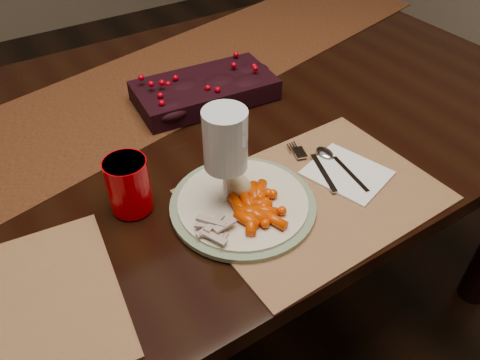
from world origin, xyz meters
TOP-DOWN VIEW (x-y plane):
  - floor at (0.00, 0.00)m, footprint 5.00×5.00m
  - dining_table at (0.00, 0.00)m, footprint 1.80×1.00m
  - table_runner at (0.05, 0.19)m, footprint 1.84×0.77m
  - centerpiece at (0.10, 0.06)m, footprint 0.33×0.19m
  - placemat_main at (0.11, -0.33)m, footprint 0.44×0.33m
  - dinner_plate at (-0.02, -0.29)m, footprint 0.28×0.28m
  - baby_carrots at (-0.02, -0.33)m, footprint 0.11×0.09m
  - mashed_potatoes at (-0.03, -0.26)m, footprint 0.09×0.09m
  - turkey_shreds at (-0.10, -0.33)m, footprint 0.08×0.07m
  - napkin at (0.19, -0.32)m, footprint 0.16×0.17m
  - fork at (0.15, -0.28)m, footprint 0.07×0.15m
  - spoon at (0.19, -0.31)m, footprint 0.05×0.14m
  - red_cup at (-0.19, -0.18)m, footprint 0.09×0.09m
  - wine_glass at (-0.05, -0.27)m, footprint 0.08×0.08m

SIDE VIEW (x-z plane):
  - floor at x=0.00m, z-range 0.00..0.00m
  - dining_table at x=0.00m, z-range 0.00..0.75m
  - table_runner at x=0.05m, z-range 0.75..0.75m
  - placemat_main at x=0.11m, z-range 0.75..0.75m
  - napkin at x=0.19m, z-range 0.75..0.76m
  - fork at x=0.15m, z-range 0.76..0.76m
  - spoon at x=0.19m, z-range 0.76..0.76m
  - dinner_plate at x=-0.02m, z-range 0.75..0.77m
  - turkey_shreds at x=-0.10m, z-range 0.77..0.78m
  - baby_carrots at x=-0.02m, z-range 0.77..0.79m
  - centerpiece at x=0.10m, z-range 0.75..0.82m
  - mashed_potatoes at x=-0.03m, z-range 0.77..0.81m
  - red_cup at x=-0.19m, z-range 0.75..0.86m
  - wine_glass at x=-0.05m, z-range 0.75..0.95m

